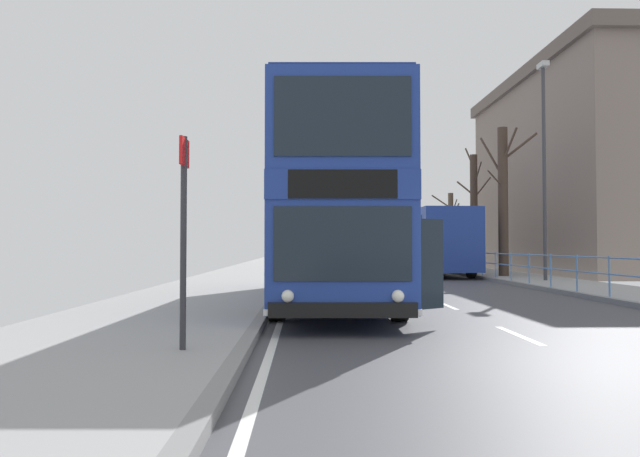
{
  "coord_description": "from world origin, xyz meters",
  "views": [
    {
      "loc": [
        -3.47,
        -6.8,
        1.45
      ],
      "look_at": [
        -3.12,
        6.98,
        1.87
      ],
      "focal_mm": 32.57,
      "sensor_mm": 36.0,
      "label": 1
    }
  ],
  "objects_px": {
    "bare_tree_far_02": "(451,227)",
    "background_building_00": "(631,172)",
    "street_lamp_far_side": "(544,155)",
    "bare_tree_far_01": "(503,199)",
    "bare_tree_far_00": "(474,210)",
    "double_decker_bus_main": "(334,211)",
    "background_bus_far_lane": "(427,241)",
    "bus_stop_sign_near": "(184,218)"
  },
  "relations": [
    {
      "from": "bus_stop_sign_near",
      "to": "background_building_00",
      "type": "height_order",
      "value": "background_building_00"
    },
    {
      "from": "street_lamp_far_side",
      "to": "bare_tree_far_01",
      "type": "relative_size",
      "value": 1.28
    },
    {
      "from": "street_lamp_far_side",
      "to": "background_bus_far_lane",
      "type": "bearing_deg",
      "value": 112.34
    },
    {
      "from": "bare_tree_far_00",
      "to": "double_decker_bus_main",
      "type": "bearing_deg",
      "value": -115.8
    },
    {
      "from": "background_bus_far_lane",
      "to": "bare_tree_far_00",
      "type": "xyz_separation_m",
      "value": [
        3.43,
        3.41,
        1.78
      ]
    },
    {
      "from": "bus_stop_sign_near",
      "to": "bare_tree_far_02",
      "type": "xyz_separation_m",
      "value": [
        11.36,
        31.34,
        0.9
      ]
    },
    {
      "from": "background_bus_far_lane",
      "to": "background_building_00",
      "type": "xyz_separation_m",
      "value": [
        12.13,
        2.56,
        3.93
      ]
    },
    {
      "from": "double_decker_bus_main",
      "to": "background_building_00",
      "type": "distance_m",
      "value": 25.16
    },
    {
      "from": "bus_stop_sign_near",
      "to": "bare_tree_far_00",
      "type": "height_order",
      "value": "bare_tree_far_00"
    },
    {
      "from": "bare_tree_far_01",
      "to": "double_decker_bus_main",
      "type": "bearing_deg",
      "value": -126.15
    },
    {
      "from": "bare_tree_far_00",
      "to": "bare_tree_far_02",
      "type": "bearing_deg",
      "value": 88.58
    },
    {
      "from": "bare_tree_far_01",
      "to": "background_building_00",
      "type": "relative_size",
      "value": 0.38
    },
    {
      "from": "street_lamp_far_side",
      "to": "bare_tree_far_01",
      "type": "distance_m",
      "value": 3.66
    },
    {
      "from": "background_bus_far_lane",
      "to": "bare_tree_far_01",
      "type": "xyz_separation_m",
      "value": [
        2.56,
        -4.02,
        1.83
      ]
    },
    {
      "from": "double_decker_bus_main",
      "to": "background_bus_far_lane",
      "type": "bearing_deg",
      "value": 69.93
    },
    {
      "from": "background_bus_far_lane",
      "to": "bare_tree_far_02",
      "type": "distance_m",
      "value": 9.99
    },
    {
      "from": "street_lamp_far_side",
      "to": "bare_tree_far_02",
      "type": "relative_size",
      "value": 1.73
    },
    {
      "from": "bare_tree_far_00",
      "to": "bare_tree_far_01",
      "type": "distance_m",
      "value": 7.48
    },
    {
      "from": "bus_stop_sign_near",
      "to": "bare_tree_far_02",
      "type": "height_order",
      "value": "bare_tree_far_02"
    },
    {
      "from": "bare_tree_far_01",
      "to": "bare_tree_far_02",
      "type": "bearing_deg",
      "value": 85.67
    },
    {
      "from": "bare_tree_far_00",
      "to": "bare_tree_far_02",
      "type": "relative_size",
      "value": 1.45
    },
    {
      "from": "bare_tree_far_02",
      "to": "background_building_00",
      "type": "height_order",
      "value": "background_building_00"
    },
    {
      "from": "double_decker_bus_main",
      "to": "background_building_00",
      "type": "height_order",
      "value": "background_building_00"
    },
    {
      "from": "background_bus_far_lane",
      "to": "street_lamp_far_side",
      "type": "xyz_separation_m",
      "value": [
        3.02,
        -7.36,
        3.26
      ]
    },
    {
      "from": "background_bus_far_lane",
      "to": "bare_tree_far_02",
      "type": "relative_size",
      "value": 2.11
    },
    {
      "from": "bus_stop_sign_near",
      "to": "background_building_00",
      "type": "distance_m",
      "value": 31.9
    },
    {
      "from": "background_bus_far_lane",
      "to": "background_building_00",
      "type": "bearing_deg",
      "value": 11.92
    },
    {
      "from": "bare_tree_far_02",
      "to": "bare_tree_far_01",
      "type": "bearing_deg",
      "value": -94.33
    },
    {
      "from": "double_decker_bus_main",
      "to": "bare_tree_far_02",
      "type": "height_order",
      "value": "bare_tree_far_02"
    },
    {
      "from": "double_decker_bus_main",
      "to": "bare_tree_far_01",
      "type": "bearing_deg",
      "value": 53.85
    },
    {
      "from": "double_decker_bus_main",
      "to": "bare_tree_far_00",
      "type": "distance_m",
      "value": 20.55
    },
    {
      "from": "double_decker_bus_main",
      "to": "bare_tree_far_00",
      "type": "bearing_deg",
      "value": 64.2
    },
    {
      "from": "bus_stop_sign_near",
      "to": "bare_tree_far_02",
      "type": "bearing_deg",
      "value": 70.08
    },
    {
      "from": "bus_stop_sign_near",
      "to": "background_bus_far_lane",
      "type": "bearing_deg",
      "value": 70.57
    },
    {
      "from": "bare_tree_far_00",
      "to": "background_building_00",
      "type": "xyz_separation_m",
      "value": [
        8.71,
        -0.85,
        2.15
      ]
    },
    {
      "from": "bare_tree_far_00",
      "to": "background_building_00",
      "type": "distance_m",
      "value": 9.01
    },
    {
      "from": "background_bus_far_lane",
      "to": "bare_tree_far_01",
      "type": "relative_size",
      "value": 1.56
    },
    {
      "from": "street_lamp_far_side",
      "to": "bare_tree_far_01",
      "type": "bearing_deg",
      "value": 97.85
    },
    {
      "from": "street_lamp_far_side",
      "to": "background_building_00",
      "type": "relative_size",
      "value": 0.48
    },
    {
      "from": "street_lamp_far_side",
      "to": "bus_stop_sign_near",
      "type": "bearing_deg",
      "value": -126.33
    },
    {
      "from": "bus_stop_sign_near",
      "to": "bare_tree_far_01",
      "type": "relative_size",
      "value": 0.41
    },
    {
      "from": "background_bus_far_lane",
      "to": "bare_tree_far_00",
      "type": "relative_size",
      "value": 1.45
    }
  ]
}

